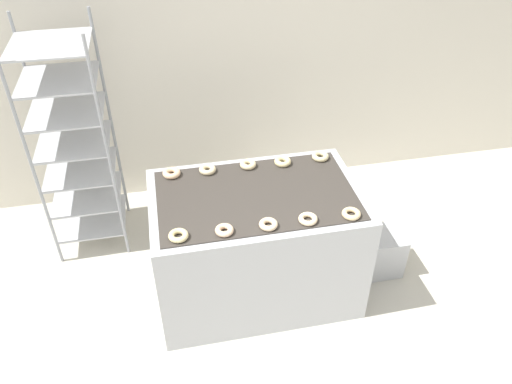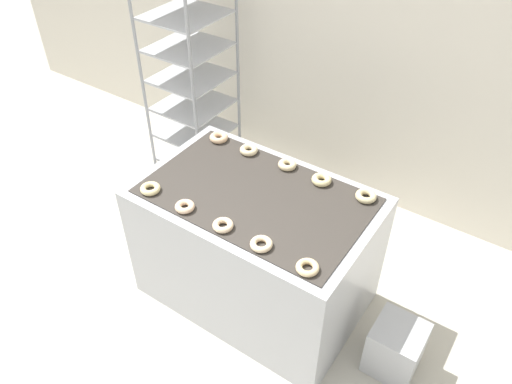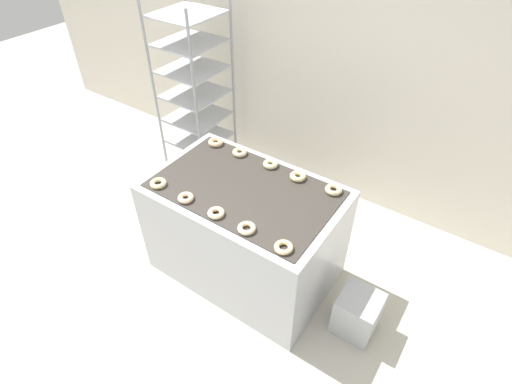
{
  "view_description": "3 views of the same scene",
  "coord_description": "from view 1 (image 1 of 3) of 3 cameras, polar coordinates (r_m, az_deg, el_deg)",
  "views": [
    {
      "loc": [
        -0.53,
        -1.85,
        2.86
      ],
      "look_at": [
        0.0,
        0.7,
        0.9
      ],
      "focal_mm": 35.0,
      "sensor_mm": 36.0,
      "label": 1
    },
    {
      "loc": [
        1.25,
        -1.14,
        2.76
      ],
      "look_at": [
        0.0,
        0.7,
        0.9
      ],
      "focal_mm": 35.0,
      "sensor_mm": 36.0,
      "label": 2
    },
    {
      "loc": [
        1.31,
        -1.07,
        2.71
      ],
      "look_at": [
        0.0,
        0.85,
        0.74
      ],
      "focal_mm": 28.0,
      "sensor_mm": 36.0,
      "label": 3
    }
  ],
  "objects": [
    {
      "name": "ground_plane",
      "position": [
        3.45,
        2.48,
        -19.16
      ],
      "size": [
        14.0,
        14.0,
        0.0
      ],
      "primitive_type": "plane",
      "color": "beige"
    },
    {
      "name": "wall_back",
      "position": [
        4.27,
        -4.05,
        16.86
      ],
      "size": [
        8.0,
        0.05,
        2.8
      ],
      "color": "silver",
      "rests_on": "ground_plane"
    },
    {
      "name": "fryer_machine",
      "position": [
        3.55,
        0.01,
        -5.96
      ],
      "size": [
        1.4,
        0.89,
        0.88
      ],
      "color": "#B7BABF",
      "rests_on": "ground_plane"
    },
    {
      "name": "baking_rack_cart",
      "position": [
        3.98,
        -20.08,
        5.44
      ],
      "size": [
        0.55,
        0.58,
        1.82
      ],
      "color": "gray",
      "rests_on": "ground_plane"
    },
    {
      "name": "glaze_bin",
      "position": [
        4.0,
        14.13,
        -6.61
      ],
      "size": [
        0.29,
        0.29,
        0.35
      ],
      "color": "#B7BABF",
      "rests_on": "ground_plane"
    },
    {
      "name": "donut_near_leftmost",
      "position": [
        2.97,
        -8.86,
        -4.94
      ],
      "size": [
        0.12,
        0.12,
        0.03
      ],
      "primitive_type": "torus",
      "color": "beige",
      "rests_on": "fryer_machine"
    },
    {
      "name": "donut_near_left",
      "position": [
        2.97,
        -3.64,
        -4.37
      ],
      "size": [
        0.11,
        0.11,
        0.04
      ],
      "primitive_type": "torus",
      "color": "beige",
      "rests_on": "fryer_machine"
    },
    {
      "name": "donut_near_center",
      "position": [
        3.01,
        1.42,
        -3.71
      ],
      "size": [
        0.11,
        0.11,
        0.03
      ],
      "primitive_type": "torus",
      "color": "beige",
      "rests_on": "fryer_machine"
    },
    {
      "name": "donut_near_right",
      "position": [
        3.07,
        5.96,
        -3.08
      ],
      "size": [
        0.12,
        0.12,
        0.03
      ],
      "primitive_type": "torus",
      "color": "beige",
      "rests_on": "fryer_machine"
    },
    {
      "name": "donut_near_rightmost",
      "position": [
        3.14,
        10.83,
        -2.45
      ],
      "size": [
        0.12,
        0.12,
        0.03
      ],
      "primitive_type": "torus",
      "color": "beige",
      "rests_on": "fryer_machine"
    },
    {
      "name": "donut_far_leftmost",
      "position": [
        3.48,
        -9.63,
        2.15
      ],
      "size": [
        0.12,
        0.12,
        0.04
      ],
      "primitive_type": "torus",
      "color": "beige",
      "rests_on": "fryer_machine"
    },
    {
      "name": "donut_far_left",
      "position": [
        3.49,
        -5.57,
        2.58
      ],
      "size": [
        0.12,
        0.12,
        0.04
      ],
      "primitive_type": "torus",
      "color": "beige",
      "rests_on": "fryer_machine"
    },
    {
      "name": "donut_far_center",
      "position": [
        3.52,
        -0.92,
        3.18
      ],
      "size": [
        0.12,
        0.12,
        0.04
      ],
      "primitive_type": "torus",
      "color": "beige",
      "rests_on": "fryer_machine"
    },
    {
      "name": "donut_far_right",
      "position": [
        3.56,
        3.07,
        3.5
      ],
      "size": [
        0.12,
        0.12,
        0.04
      ],
      "primitive_type": "torus",
      "color": "beige",
      "rests_on": "fryer_machine"
    },
    {
      "name": "donut_far_rightmost",
      "position": [
        3.64,
        7.36,
        4.06
      ],
      "size": [
        0.12,
        0.12,
        0.04
      ],
      "primitive_type": "torus",
      "color": "beige",
      "rests_on": "fryer_machine"
    }
  ]
}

